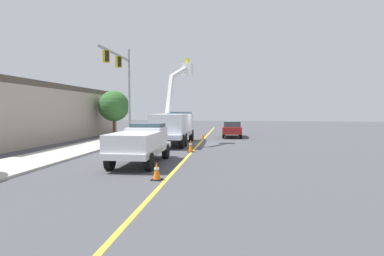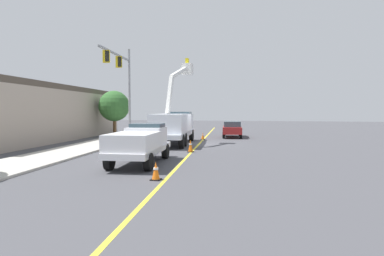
% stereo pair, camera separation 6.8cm
% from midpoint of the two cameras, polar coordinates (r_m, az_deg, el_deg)
% --- Properties ---
extents(ground, '(120.00, 120.00, 0.00)m').
position_cam_midpoint_polar(ground, '(25.77, 1.50, -2.94)').
color(ground, '#47474C').
extents(sidewalk_far_side, '(60.07, 9.34, 0.12)m').
position_cam_midpoint_polar(sidewalk_far_side, '(27.79, -15.57, -2.48)').
color(sidewalk_far_side, '#B2ADA3').
rests_on(sidewalk_far_side, ground).
extents(lane_centre_stripe, '(49.79, 4.95, 0.01)m').
position_cam_midpoint_polar(lane_centre_stripe, '(25.77, 1.50, -2.93)').
color(lane_centre_stripe, yellow).
rests_on(lane_centre_stripe, ground).
extents(utility_bucket_truck, '(8.40, 3.27, 7.22)m').
position_cam_midpoint_polar(utility_bucket_truck, '(25.39, -3.28, 0.62)').
color(utility_bucket_truck, white).
rests_on(utility_bucket_truck, ground).
extents(service_pickup_truck, '(5.78, 2.63, 2.06)m').
position_cam_midpoint_polar(service_pickup_truck, '(16.07, -9.61, -2.71)').
color(service_pickup_truck, white).
rests_on(service_pickup_truck, ground).
extents(passing_minivan, '(4.96, 2.35, 1.69)m').
position_cam_midpoint_polar(passing_minivan, '(32.24, 7.63, 0.01)').
color(passing_minivan, maroon).
rests_on(passing_minivan, ground).
extents(traffic_cone_leading, '(0.40, 0.40, 0.74)m').
position_cam_midpoint_polar(traffic_cone_leading, '(12.36, -6.65, -8.03)').
color(traffic_cone_leading, black).
rests_on(traffic_cone_leading, ground).
extents(traffic_cone_mid_front, '(0.40, 0.40, 0.86)m').
position_cam_midpoint_polar(traffic_cone_mid_front, '(20.43, -0.18, -3.36)').
color(traffic_cone_mid_front, black).
rests_on(traffic_cone_mid_front, ground).
extents(traffic_cone_mid_rear, '(0.40, 0.40, 0.69)m').
position_cam_midpoint_polar(traffic_cone_mid_rear, '(29.45, 2.10, -1.50)').
color(traffic_cone_mid_rear, black).
rests_on(traffic_cone_mid_rear, ground).
extents(traffic_signal_mast, '(6.91, 0.92, 8.72)m').
position_cam_midpoint_polar(traffic_signal_mast, '(28.63, -12.86, 9.28)').
color(traffic_signal_mast, gray).
rests_on(traffic_signal_mast, ground).
extents(commercial_building_backdrop, '(22.92, 10.92, 5.13)m').
position_cam_midpoint_polar(commercial_building_backdrop, '(32.92, -28.13, 2.50)').
color(commercial_building_backdrop, '#A89989').
rests_on(commercial_building_backdrop, ground).
extents(street_tree_right, '(3.36, 3.36, 4.99)m').
position_cam_midpoint_polar(street_tree_right, '(34.50, -14.35, 4.00)').
color(street_tree_right, brown).
rests_on(street_tree_right, ground).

